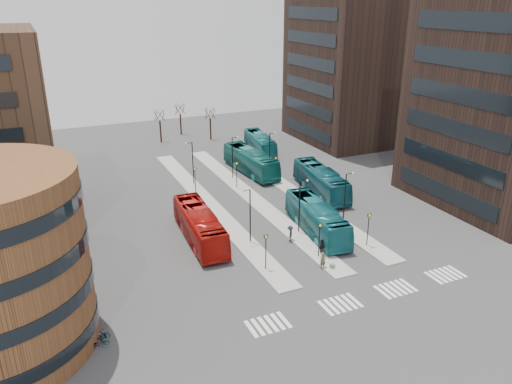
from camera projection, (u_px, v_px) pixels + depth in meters
name	position (u px, v px, depth m)	size (l,w,h in m)	color
ground	(378.00, 327.00, 40.38)	(160.00, 160.00, 0.00)	#313134
island_left	(209.00, 204.00, 64.26)	(2.50, 45.00, 0.15)	gray
island_mid	(251.00, 197.00, 66.57)	(2.50, 45.00, 0.15)	gray
island_right	(291.00, 190.00, 68.88)	(2.50, 45.00, 0.15)	gray
suitcase	(332.00, 267.00, 48.88)	(0.43, 0.34, 0.54)	#1B3A94
red_bus	(200.00, 225.00, 54.21)	(3.00, 12.83, 3.57)	#AE130D
teal_bus_a	(317.00, 218.00, 56.09)	(2.94, 12.56, 3.50)	#15636D
teal_bus_b	(251.00, 161.00, 75.36)	(3.06, 13.07, 3.64)	#125B58
teal_bus_c	(321.00, 181.00, 67.41)	(3.01, 12.87, 3.58)	#124E5A
teal_bus_d	(260.00, 143.00, 85.85)	(2.65, 11.34, 3.16)	#166A71
traveller	(323.00, 261.00, 48.80)	(0.63, 0.41, 1.73)	brown
commuter_a	(216.00, 238.00, 53.44)	(0.83, 0.65, 1.71)	black
commuter_b	(321.00, 247.00, 51.57)	(0.97, 0.41, 1.66)	black
commuter_c	(290.00, 233.00, 54.35)	(1.15, 0.66, 1.78)	black
bicycle_near	(99.00, 344.00, 37.72)	(0.55, 1.57, 0.82)	gray
bicycle_mid	(97.00, 338.00, 38.37)	(0.42, 1.49, 0.90)	gray
bicycle_far	(97.00, 337.00, 38.40)	(0.66, 1.91, 1.00)	gray
crosswalk_stripes	(366.00, 297.00, 44.44)	(22.35, 2.40, 0.01)	silver
tower_far	(358.00, 57.00, 89.66)	(20.12, 20.00, 30.00)	black
sign_poles	(272.00, 199.00, 59.63)	(12.45, 22.12, 3.65)	black
lamp_posts	(262.00, 176.00, 63.85)	(14.04, 20.24, 6.12)	black
bare_trees	(184.00, 124.00, 93.58)	(10.97, 8.14, 5.90)	black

